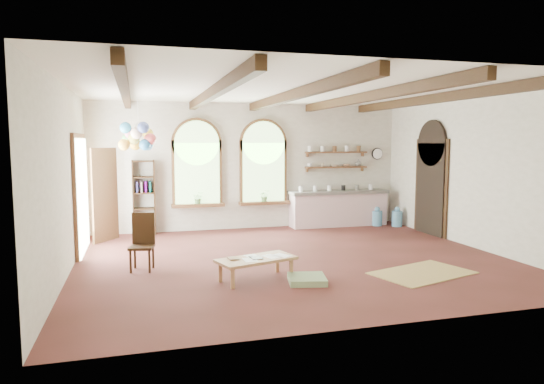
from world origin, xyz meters
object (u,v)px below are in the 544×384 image
object	(u,v)px
kitchen_counter	(338,208)
side_chair	(142,254)
coffee_table	(256,261)
balloon_cluster	(138,137)

from	to	relation	value
kitchen_counter	side_chair	size ratio (longest dim) A/B	2.69
kitchen_counter	side_chair	bearing A→B (deg)	-147.40
coffee_table	balloon_cluster	xyz separation A→B (m)	(-1.77, 3.39, 2.01)
kitchen_counter	side_chair	xyz separation A→B (m)	(-5.09, -3.26, -0.19)
kitchen_counter	coffee_table	bearing A→B (deg)	-127.23
coffee_table	balloon_cluster	world-z (taller)	balloon_cluster
side_chair	balloon_cluster	size ratio (longest dim) A/B	0.86
side_chair	balloon_cluster	distance (m)	3.06
coffee_table	side_chair	size ratio (longest dim) A/B	1.39
side_chair	balloon_cluster	xyz separation A→B (m)	(0.00, 2.28, 2.05)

